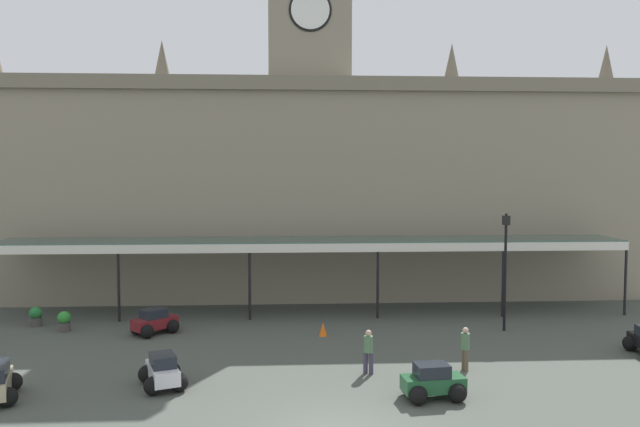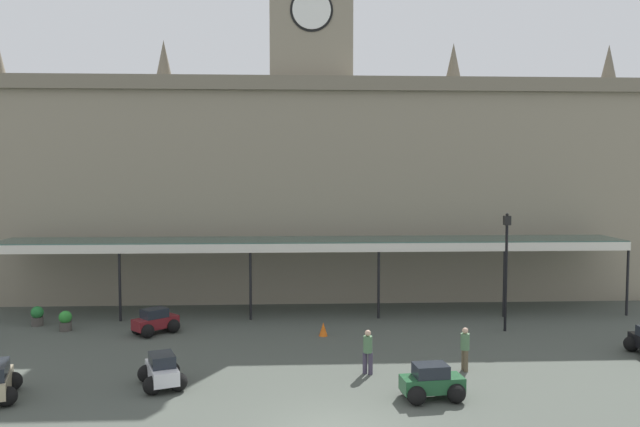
# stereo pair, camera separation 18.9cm
# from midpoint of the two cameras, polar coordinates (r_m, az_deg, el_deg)

# --- Properties ---
(station_building) EXTENTS (39.49, 7.07, 20.17)m
(station_building) POSITION_cam_midpoint_polar(r_m,az_deg,el_deg) (38.48, -1.17, 3.00)
(station_building) COLOR gray
(station_building) RESTS_ON ground
(entrance_canopy) EXTENTS (33.06, 3.26, 3.98)m
(entrance_canopy) POSITION_cam_midpoint_polar(r_m,az_deg,el_deg) (32.94, -0.82, -2.65)
(entrance_canopy) COLOR #38564C
(entrance_canopy) RESTS_ON ground
(car_white_sedan) EXTENTS (1.94, 2.23, 1.19)m
(car_white_sedan) POSITION_cam_midpoint_polar(r_m,az_deg,el_deg) (23.15, -14.50, -14.02)
(car_white_sedan) COLOR silver
(car_white_sedan) RESTS_ON ground
(car_green_sedan) EXTENTS (2.13, 1.66, 1.19)m
(car_green_sedan) POSITION_cam_midpoint_polar(r_m,az_deg,el_deg) (21.69, 10.08, -15.19)
(car_green_sedan) COLOR #1E512D
(car_green_sedan) RESTS_ON ground
(car_maroon_sedan) EXTENTS (2.23, 2.20, 1.19)m
(car_maroon_sedan) POSITION_cam_midpoint_polar(r_m,az_deg,el_deg) (30.38, -15.14, -9.72)
(car_maroon_sedan) COLOR maroon
(car_maroon_sedan) RESTS_ON ground
(pedestrian_near_entrance) EXTENTS (0.34, 0.39, 1.67)m
(pedestrian_near_entrance) POSITION_cam_midpoint_polar(r_m,az_deg,el_deg) (24.68, 12.99, -11.88)
(pedestrian_near_entrance) COLOR brown
(pedestrian_near_entrance) RESTS_ON ground
(pedestrian_beside_cars) EXTENTS (0.37, 0.34, 1.67)m
(pedestrian_beside_cars) POSITION_cam_midpoint_polar(r_m,az_deg,el_deg) (23.77, 4.24, -12.41)
(pedestrian_beside_cars) COLOR #3F384C
(pedestrian_beside_cars) RESTS_ON ground
(victorian_lamppost) EXTENTS (0.30, 0.30, 5.63)m
(victorian_lamppost) POSITION_cam_midpoint_polar(r_m,az_deg,el_deg) (30.65, 16.51, -4.02)
(victorian_lamppost) COLOR black
(victorian_lamppost) RESTS_ON ground
(traffic_cone) EXTENTS (0.40, 0.40, 0.63)m
(traffic_cone) POSITION_cam_midpoint_polar(r_m,az_deg,el_deg) (29.05, 0.08, -10.59)
(traffic_cone) COLOR orange
(traffic_cone) RESTS_ON ground
(planter_by_canopy) EXTENTS (0.60, 0.60, 0.96)m
(planter_by_canopy) POSITION_cam_midpoint_polar(r_m,az_deg,el_deg) (33.84, -24.83, -8.57)
(planter_by_canopy) COLOR #47423D
(planter_by_canopy) RESTS_ON ground
(planter_forecourt_centre) EXTENTS (0.60, 0.60, 0.96)m
(planter_forecourt_centre) POSITION_cam_midpoint_polar(r_m,az_deg,el_deg) (32.25, -22.62, -9.11)
(planter_forecourt_centre) COLOR #47423D
(planter_forecourt_centre) RESTS_ON ground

